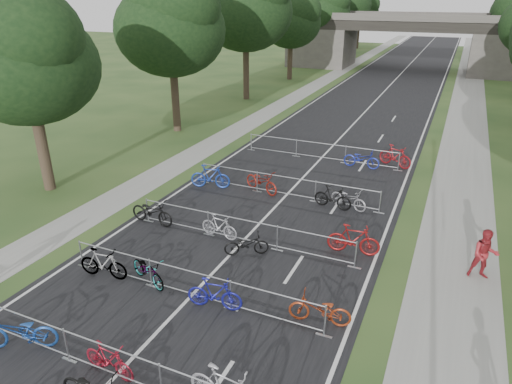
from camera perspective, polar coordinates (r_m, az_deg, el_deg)
road at (r=50.89m, az=15.92°, el=12.18°), size 11.00×140.00×0.01m
sidewalk_right at (r=50.41m, az=25.03°, el=10.80°), size 3.00×140.00×0.01m
sidewalk_left at (r=52.47m, az=7.64°, el=13.18°), size 2.00×140.00×0.01m
lane_markings at (r=50.89m, az=15.92°, el=12.18°), size 0.12×140.00×0.00m
overpass_bridge at (r=65.18m, az=18.50°, el=17.37°), size 31.00×8.00×7.05m
tree_left_0 at (r=24.26m, az=-26.86°, el=14.52°), size 6.72×6.72×10.25m
tree_left_1 at (r=33.16m, az=-10.59°, el=19.77°), size 7.56×7.56×11.53m
tree_left_2 at (r=43.59m, az=-1.22°, el=22.02°), size 8.40×8.40×12.81m
tree_left_3 at (r=54.75m, az=4.49°, el=20.57°), size 6.72×6.72×10.25m
tree_left_4 at (r=66.13m, az=8.31°, el=21.62°), size 7.56×7.56×11.53m
tree_left_5 at (r=77.70m, az=11.04°, el=22.31°), size 8.40×8.40×12.81m
tree_left_6 at (r=89.44m, az=12.92°, el=21.23°), size 6.72×6.72×10.25m
barrier_row_2 at (r=13.12m, az=-17.63°, el=-19.61°), size 9.70×0.08×1.10m
barrier_row_3 at (r=15.42m, az=-8.36°, el=-11.28°), size 9.70×0.08×1.10m
barrier_row_4 at (r=18.38m, az=-1.80°, el=-4.85°), size 9.70×0.08×1.10m
barrier_row_5 at (r=22.55m, az=3.71°, el=0.69°), size 9.70×0.08×1.10m
barrier_row_6 at (r=27.91m, az=8.05°, el=5.07°), size 9.70×0.08×1.10m
bike_8 at (r=14.95m, az=-27.52°, el=-15.29°), size 2.25×1.61×1.12m
bike_9 at (r=13.27m, az=-17.93°, el=-19.36°), size 1.68×0.57×0.99m
bike_12 at (r=17.10m, az=-18.57°, el=-8.49°), size 1.93×0.75×1.13m
bike_13 at (r=16.42m, az=-13.34°, el=-9.54°), size 2.00×1.33×1.00m
bike_14 at (r=14.85m, az=-5.20°, el=-12.58°), size 1.90×0.81×1.10m
bike_15 at (r=14.38m, az=7.98°, el=-14.38°), size 2.00×0.97×1.01m
bike_16 at (r=20.37m, az=-12.87°, el=-2.43°), size 2.19×0.88×1.13m
bike_17 at (r=18.81m, az=-4.63°, el=-4.31°), size 1.76×0.67×1.04m
bike_18 at (r=17.61m, az=-1.19°, el=-6.56°), size 1.79×1.39×0.91m
bike_19 at (r=18.00m, az=12.10°, el=-5.85°), size 2.08×0.78×1.22m
bike_20 at (r=23.62m, az=-5.73°, el=1.92°), size 2.16×1.09×1.25m
bike_21 at (r=23.05m, az=0.70°, el=1.33°), size 2.29×1.54×1.14m
bike_22 at (r=21.58m, az=9.58°, el=-0.67°), size 1.88×0.73×1.10m
bike_23 at (r=21.73m, az=11.49°, el=-0.81°), size 1.99×1.22×0.99m
bike_26 at (r=27.04m, az=13.07°, el=4.07°), size 2.08×0.74×1.09m
bike_27 at (r=27.71m, az=17.01°, el=4.30°), size 2.16×1.41×1.26m
pedestrian_b at (r=17.92m, az=26.69°, el=-7.01°), size 1.02×0.86×1.87m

